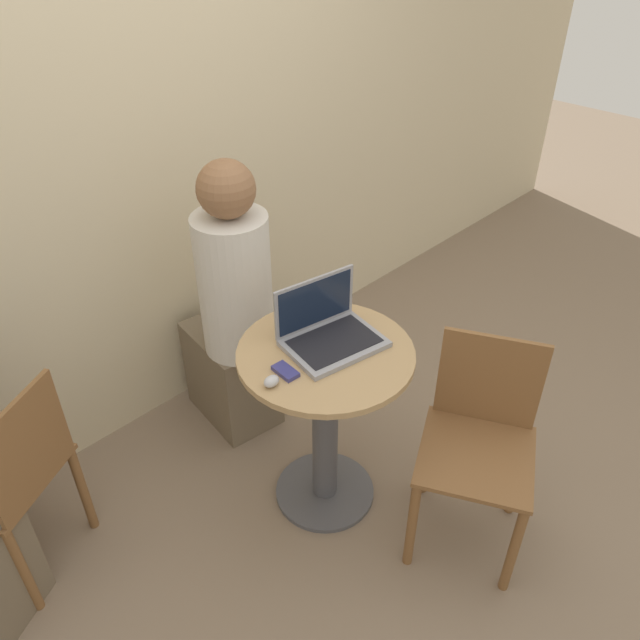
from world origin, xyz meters
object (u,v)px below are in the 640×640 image
cell_phone (285,371)px  laptop (328,331)px  person_seated (233,322)px  chair_empty (478,444)px

cell_phone → laptop: bearing=5.7°
cell_phone → person_seated: (0.23, 0.59, -0.20)m
laptop → person_seated: 0.61m
chair_empty → person_seated: 1.13m
laptop → cell_phone: 0.24m
laptop → chair_empty: size_ratio=0.44×
chair_empty → person_seated: person_seated is taller
person_seated → cell_phone: bearing=-111.1°
laptop → person_seated: size_ratio=0.29×
chair_empty → cell_phone: bearing=132.0°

